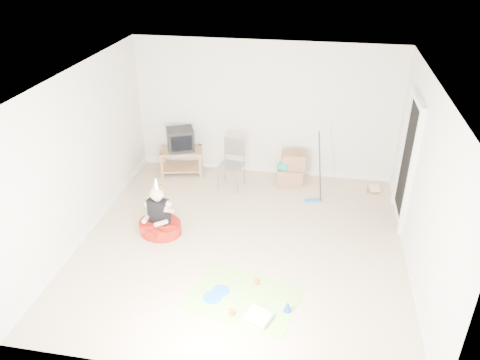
% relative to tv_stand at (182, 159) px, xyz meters
% --- Properties ---
extents(ground, '(5.00, 5.00, 0.00)m').
position_rel_tv_stand_xyz_m(ground, '(1.59, -2.15, -0.30)').
color(ground, '#CEB394').
rests_on(ground, ground).
extents(doorway_recess, '(0.02, 0.90, 2.05)m').
position_rel_tv_stand_xyz_m(doorway_recess, '(4.07, -0.95, 0.73)').
color(doorway_recess, black).
rests_on(doorway_recess, ground).
extents(tv_stand, '(0.90, 0.67, 0.50)m').
position_rel_tv_stand_xyz_m(tv_stand, '(0.00, 0.00, 0.00)').
color(tv_stand, '#956943').
rests_on(tv_stand, ground).
extents(crt_tv, '(0.62, 0.58, 0.43)m').
position_rel_tv_stand_xyz_m(crt_tv, '(-0.00, 0.00, 0.42)').
color(crt_tv, black).
rests_on(crt_tv, tv_stand).
extents(folding_chair, '(0.49, 0.47, 0.95)m').
position_rel_tv_stand_xyz_m(folding_chair, '(1.09, -0.42, 0.16)').
color(folding_chair, gray).
rests_on(folding_chair, ground).
extents(cardboard_boxes, '(0.55, 0.44, 0.63)m').
position_rel_tv_stand_xyz_m(cardboard_boxes, '(2.17, -0.06, 0.01)').
color(cardboard_boxes, '#936547').
rests_on(cardboard_boxes, ground).
extents(floor_mop, '(0.32, 0.39, 1.22)m').
position_rel_tv_stand_xyz_m(floor_mop, '(2.64, -0.67, -0.03)').
color(floor_mop, blue).
rests_on(floor_mop, ground).
extents(book_pile, '(0.22, 0.27, 0.09)m').
position_rel_tv_stand_xyz_m(book_pile, '(3.73, -0.09, -0.25)').
color(book_pile, '#246D4B').
rests_on(book_pile, ground).
extents(seated_woman, '(0.86, 0.86, 1.01)m').
position_rel_tv_stand_xyz_m(seated_woman, '(0.25, -2.09, -0.08)').
color(seated_woman, '#9F190E').
rests_on(seated_woman, ground).
extents(party_mat, '(1.60, 1.31, 0.01)m').
position_rel_tv_stand_xyz_m(party_mat, '(1.83, -3.35, -0.29)').
color(party_mat, '#E73096').
rests_on(party_mat, ground).
extents(birthday_cake, '(0.37, 0.33, 0.14)m').
position_rel_tv_stand_xyz_m(birthday_cake, '(2.08, -3.70, -0.25)').
color(birthday_cake, white).
rests_on(birthday_cake, party_mat).
extents(blue_plate_near, '(0.25, 0.25, 0.01)m').
position_rel_tv_stand_xyz_m(blue_plate_near, '(1.50, -3.28, -0.28)').
color(blue_plate_near, blue).
rests_on(blue_plate_near, party_mat).
extents(blue_plate_far, '(0.28, 0.28, 0.01)m').
position_rel_tv_stand_xyz_m(blue_plate_far, '(1.42, -3.43, -0.28)').
color(blue_plate_far, blue).
rests_on(blue_plate_far, party_mat).
extents(orange_cup_near, '(0.08, 0.08, 0.08)m').
position_rel_tv_stand_xyz_m(orange_cup_near, '(1.96, -3.06, -0.25)').
color(orange_cup_near, '#CA5316').
rests_on(orange_cup_near, party_mat).
extents(orange_cup_far, '(0.09, 0.09, 0.09)m').
position_rel_tv_stand_xyz_m(orange_cup_far, '(1.74, -3.69, -0.25)').
color(orange_cup_far, '#CA5316').
rests_on(orange_cup_far, party_mat).
extents(blue_party_hat, '(0.14, 0.14, 0.15)m').
position_rel_tv_stand_xyz_m(blue_party_hat, '(2.43, -3.49, -0.21)').
color(blue_party_hat, '#1A44B8').
rests_on(blue_party_hat, party_mat).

